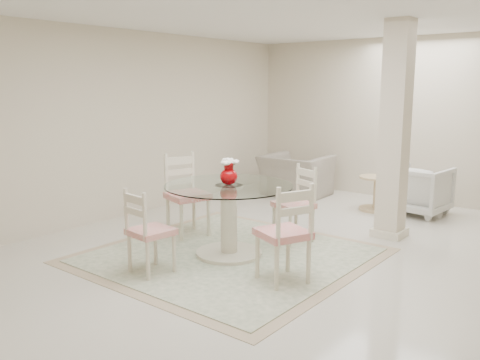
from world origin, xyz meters
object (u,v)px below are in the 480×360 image
Objects in this scene: dining_chair_east at (287,227)px; dining_chair_south at (146,226)px; dining_chair_north at (298,198)px; recliner_taupe at (296,175)px; dining_table at (229,220)px; side_table at (376,195)px; red_vase at (229,172)px; armchair_white at (419,190)px; column at (395,131)px; dining_chair_west at (185,188)px.

dining_chair_south is (-1.26, -0.67, -0.06)m from dining_chair_east.
dining_chair_north is 2.69m from recliner_taupe.
dining_table reaches higher than side_table.
recliner_taupe is (-1.16, 3.22, -0.62)m from red_vase.
dining_chair_east is 3.58m from armchair_white.
recliner_taupe is (-2.28, 1.34, -0.99)m from column.
dining_chair_east is 0.95× the size of dining_chair_west.
dining_chair_north is at bearing -131.85° from column.
dining_chair_east is (-0.14, -2.19, -0.77)m from column.
dining_chair_east is 1.43m from dining_chair_south.
dining_chair_west is (-1.28, -0.68, 0.07)m from dining_chair_north.
armchair_white is 1.50× the size of side_table.
red_vase is at bearing 78.33° from armchair_white.
dining_chair_north is at bearing 72.98° from dining_table.
column is 2.44× the size of dining_chair_east.
dining_chair_south is at bearing 99.48° from recliner_taupe.
dining_chair_north is 2.41m from armchair_white.
dining_chair_south is at bearing -85.47° from dining_chair_north.
dining_table is 3.43m from recliner_taupe.
column reaches higher than dining_chair_north.
dining_chair_west is at bearing 163.19° from dining_table.
red_vase is 0.37× the size of armchair_white.
dining_chair_west reaches higher than dining_chair_south.
column is 1.70m from armchair_white.
recliner_taupe is at bearing 6.52° from armchair_white.
dining_chair_east is 1.01× the size of recliner_taupe.
dining_chair_south is at bearing -133.31° from dining_chair_west.
armchair_white reaches higher than recliner_taupe.
dining_chair_north is (-0.82, -0.91, -0.80)m from column.
dining_table is 4.79× the size of red_vase.
dining_chair_east is (0.98, -0.30, 0.16)m from dining_table.
dining_chair_north is 0.95× the size of recliner_taupe.
dining_chair_west is at bearing 61.62° from armchair_white.
column is 2.38m from dining_table.
dining_chair_south is 4.29m from recliner_taupe.
dining_chair_south is at bearing -106.14° from red_vase.
dining_chair_south is 0.90× the size of recliner_taupe.
side_table is (-0.58, 3.37, -0.34)m from dining_chair_east.
recliner_taupe is at bearing 109.78° from dining_table.
dining_chair_east is 1.12× the size of dining_chair_south.
armchair_white is 0.64m from side_table.
dining_chair_west is (-2.10, -1.59, -0.74)m from column.
red_vase reaches higher than side_table.
dining_chair_north is at bearing -92.70° from side_table.
dining_chair_south is (-0.58, -1.95, -0.03)m from dining_chair_north.
dining_chair_south is at bearing -99.51° from side_table.
side_table is at bearing 108.38° from dining_chair_north.
dining_chair_north reaches higher than dining_table.
red_vase reaches higher than dining_chair_east.
column is 2.32m from dining_chair_east.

